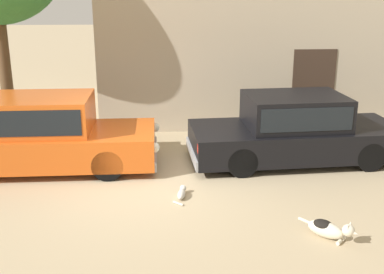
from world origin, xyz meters
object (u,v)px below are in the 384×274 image
object	(u,v)px
parked_sedan_second	(295,129)
stray_cat	(182,193)
stray_dog_spotted	(329,229)
parked_sedan_nearest	(42,133)

from	to	relation	value
parked_sedan_second	stray_cat	distance (m)	3.11
stray_dog_spotted	stray_cat	bearing A→B (deg)	-172.90
stray_cat	parked_sedan_nearest	bearing A→B (deg)	69.37
parked_sedan_nearest	stray_cat	bearing A→B (deg)	-31.25
stray_dog_spotted	stray_cat	size ratio (longest dim) A/B	1.17
parked_sedan_nearest	parked_sedan_second	size ratio (longest dim) A/B	1.01
parked_sedan_nearest	stray_dog_spotted	bearing A→B (deg)	-34.01
parked_sedan_nearest	parked_sedan_second	world-z (taller)	parked_sedan_nearest
parked_sedan_second	stray_dog_spotted	bearing A→B (deg)	-99.61
stray_dog_spotted	stray_cat	distance (m)	2.67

